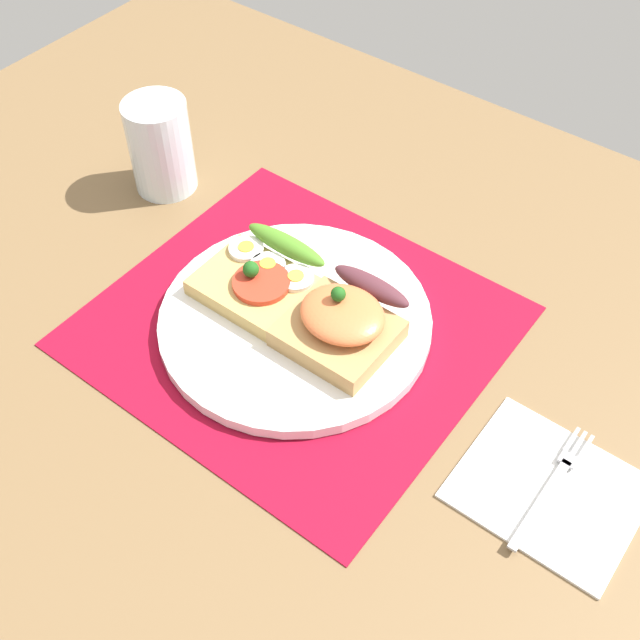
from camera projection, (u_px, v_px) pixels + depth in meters
The scene contains 8 objects.
ground_plane at pixel (296, 337), 78.71cm from camera, with size 120.00×90.00×3.20cm, color brown.
placemat at pixel (295, 326), 77.40cm from camera, with size 36.69×33.74×0.30cm, color maroon.
plate at pixel (295, 320), 76.81cm from camera, with size 26.27×26.27×1.26cm, color white.
sandwich_egg_tomato at pixel (263, 276), 77.94cm from camera, with size 10.78×10.00×3.95cm.
sandwich_salmon at pixel (344, 320), 73.29cm from camera, with size 9.84×10.35×5.68cm.
napkin at pixel (549, 489), 65.56cm from camera, with size 14.41×12.31×0.60cm, color white.
fork at pixel (553, 484), 65.35cm from camera, with size 1.62×13.40×0.32cm.
drinking_glass at pixel (160, 146), 87.67cm from camera, with size 6.99×6.99×10.71cm, color silver.
Camera 1 is at (32.40, -38.79, 58.81)cm, focal length 44.81 mm.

